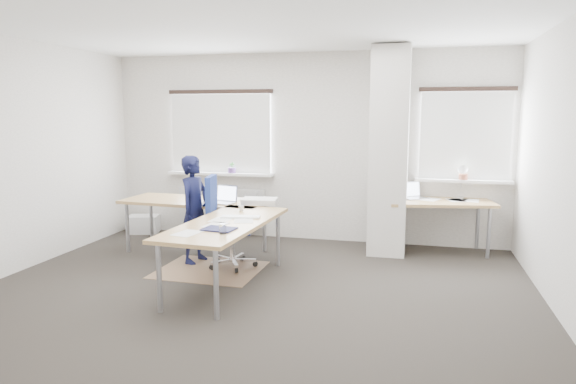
% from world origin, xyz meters
% --- Properties ---
extents(ground, '(6.00, 6.00, 0.00)m').
position_xyz_m(ground, '(0.00, 0.00, 0.00)').
color(ground, black).
rests_on(ground, ground).
extents(room_shell, '(6.04, 5.04, 2.82)m').
position_xyz_m(room_shell, '(0.18, 0.45, 1.75)').
color(room_shell, '#BDB6AC').
rests_on(room_shell, ground).
extents(floor_mat, '(1.25, 1.07, 0.01)m').
position_xyz_m(floor_mat, '(-0.76, 0.62, 0.00)').
color(floor_mat, '#836347').
rests_on(floor_mat, ground).
extents(white_crate, '(0.54, 0.45, 0.28)m').
position_xyz_m(white_crate, '(-2.58, 2.25, 0.14)').
color(white_crate, white).
rests_on(white_crate, ground).
extents(desk_main, '(2.41, 2.74, 0.96)m').
position_xyz_m(desk_main, '(-0.76, 0.75, 0.69)').
color(desk_main, '#9B7443').
rests_on(desk_main, ground).
extents(desk_side, '(1.50, 0.93, 1.22)m').
position_xyz_m(desk_side, '(1.99, 2.16, 0.69)').
color(desk_side, '#9B7443').
rests_on(desk_side, ground).
extents(task_chair, '(0.64, 0.62, 1.15)m').
position_xyz_m(task_chair, '(-0.58, 0.82, 0.32)').
color(task_chair, navy).
rests_on(task_chair, ground).
extents(person, '(0.42, 0.56, 1.38)m').
position_xyz_m(person, '(-1.07, 0.92, 0.69)').
color(person, black).
rests_on(person, ground).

